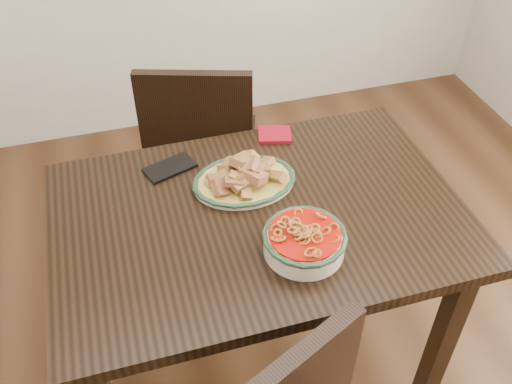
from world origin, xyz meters
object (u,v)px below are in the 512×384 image
object	(u,v)px
chair_far	(202,145)
fish_plate	(244,173)
dining_table	(258,236)
noodle_bowl	(304,239)
smartphone	(170,168)

from	to	relation	value
chair_far	fish_plate	xyz separation A→B (m)	(0.03, -0.56, 0.30)
dining_table	chair_far	xyz separation A→B (m)	(-0.03, 0.69, -0.15)
fish_plate	noodle_bowl	distance (m)	0.32
dining_table	chair_far	bearing A→B (deg)	92.50
chair_far	noodle_bowl	bearing A→B (deg)	114.63
fish_plate	smartphone	size ratio (longest dim) A/B	1.97
chair_far	dining_table	bearing A→B (deg)	110.25
dining_table	chair_far	size ratio (longest dim) A/B	1.33
noodle_bowl	smartphone	xyz separation A→B (m)	(-0.28, 0.44, -0.04)
fish_plate	chair_far	bearing A→B (deg)	92.57
dining_table	fish_plate	distance (m)	0.19
dining_table	noodle_bowl	distance (m)	0.24
noodle_bowl	chair_far	bearing A→B (deg)	96.89
dining_table	fish_plate	world-z (taller)	fish_plate
dining_table	fish_plate	bearing A→B (deg)	92.20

